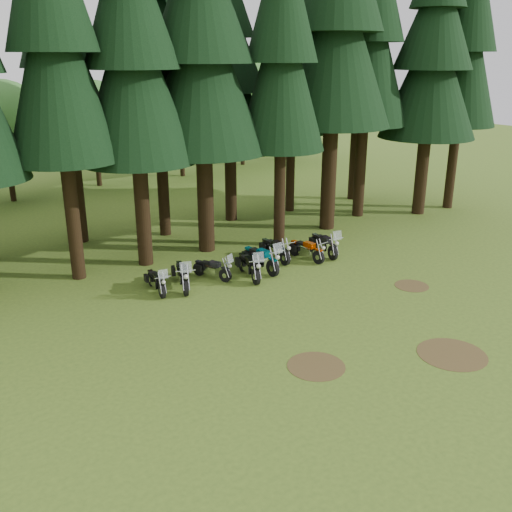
# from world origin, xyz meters

# --- Properties ---
(ground) EXTENTS (120.00, 120.00, 0.00)m
(ground) POSITION_xyz_m (0.00, 0.00, 0.00)
(ground) COLOR #446120
(ground) RESTS_ON ground
(pine_front_3) EXTENTS (4.32, 4.32, 17.57)m
(pine_front_3) POSITION_xyz_m (-6.29, 9.51, 10.52)
(pine_front_3) COLOR black
(pine_front_3) RESTS_ON ground
(pine_front_4) EXTENTS (4.95, 4.95, 16.33)m
(pine_front_4) POSITION_xyz_m (-3.21, 9.40, 9.78)
(pine_front_4) COLOR black
(pine_front_4) RESTS_ON ground
(pine_front_5) EXTENTS (5.81, 5.81, 16.72)m
(pine_front_5) POSITION_xyz_m (0.07, 9.44, 10.01)
(pine_front_5) COLOR black
(pine_front_5) RESTS_ON ground
(pine_front_6) EXTENTS (4.15, 4.15, 16.75)m
(pine_front_6) POSITION_xyz_m (3.43, 8.02, 10.03)
(pine_front_6) COLOR black
(pine_front_6) RESTS_ON ground
(pine_front_8) EXTENTS (4.79, 4.79, 18.63)m
(pine_front_8) POSITION_xyz_m (10.62, 9.61, 11.15)
(pine_front_8) COLOR black
(pine_front_8) RESTS_ON ground
(pine_front_9) EXTENTS (5.44, 5.44, 15.89)m
(pine_front_9) POSITION_xyz_m (13.94, 7.83, 9.51)
(pine_front_9) COLOR black
(pine_front_9) RESTS_ON ground
(pine_front_10) EXTENTS (4.25, 4.25, 17.69)m
(pine_front_10) POSITION_xyz_m (16.52, 7.63, 10.59)
(pine_front_10) COLOR black
(pine_front_10) RESTS_ON ground
(pine_back_2) EXTENTS (4.85, 4.85, 16.30)m
(pine_back_2) POSITION_xyz_m (-4.38, 14.40, 9.76)
(pine_back_2) COLOR black
(pine_back_2) RESTS_ON ground
(pine_back_3) EXTENTS (4.35, 4.35, 16.20)m
(pine_back_3) POSITION_xyz_m (-0.37, 12.94, 9.70)
(pine_back_3) COLOR black
(pine_back_3) RESTS_ON ground
(pine_back_4) EXTENTS (4.94, 4.94, 13.78)m
(pine_back_4) POSITION_xyz_m (4.04, 13.25, 8.25)
(pine_back_4) COLOR black
(pine_back_4) RESTS_ON ground
(pine_back_5) EXTENTS (3.94, 3.94, 16.33)m
(pine_back_5) POSITION_xyz_m (8.07, 12.86, 9.78)
(pine_back_5) COLOR black
(pine_back_5) RESTS_ON ground
(pine_back_6) EXTENTS (4.59, 4.59, 16.58)m
(pine_back_6) POSITION_xyz_m (13.36, 12.79, 9.93)
(pine_back_6) COLOR black
(pine_back_6) RESTS_ON ground
(decid_3) EXTENTS (6.12, 5.95, 7.65)m
(decid_3) POSITION_xyz_m (-4.71, 25.13, 4.51)
(decid_3) COLOR black
(decid_3) RESTS_ON ground
(decid_4) EXTENTS (5.93, 5.76, 7.41)m
(decid_4) POSITION_xyz_m (1.58, 26.32, 4.37)
(decid_4) COLOR black
(decid_4) RESTS_ON ground
(decid_5) EXTENTS (8.45, 8.21, 10.56)m
(decid_5) POSITION_xyz_m (8.29, 25.71, 6.23)
(decid_5) COLOR black
(decid_5) RESTS_ON ground
(decid_6) EXTENTS (7.06, 6.86, 8.82)m
(decid_6) POSITION_xyz_m (14.85, 27.01, 5.20)
(decid_6) COLOR black
(decid_6) RESTS_ON ground
(decid_7) EXTENTS (8.44, 8.20, 10.55)m
(decid_7) POSITION_xyz_m (19.46, 26.83, 6.22)
(decid_7) COLOR black
(decid_7) RESTS_ON ground
(dirt_patch_0) EXTENTS (1.80, 1.80, 0.01)m
(dirt_patch_0) POSITION_xyz_m (-3.00, -2.00, 0.01)
(dirt_patch_0) COLOR #4C3D1E
(dirt_patch_0) RESTS_ON ground
(dirt_patch_1) EXTENTS (1.40, 1.40, 0.01)m
(dirt_patch_1) POSITION_xyz_m (4.50, 0.50, 0.01)
(dirt_patch_1) COLOR #4C3D1E
(dirt_patch_1) RESTS_ON ground
(dirt_patch_2) EXTENTS (2.20, 2.20, 0.01)m
(dirt_patch_2) POSITION_xyz_m (1.00, -4.00, 0.01)
(dirt_patch_2) COLOR #4C3D1E
(dirt_patch_2) RESTS_ON ground
(motorcycle_0) EXTENTS (0.55, 2.03, 1.28)m
(motorcycle_0) POSITION_xyz_m (-4.31, 6.13, 0.43)
(motorcycle_0) COLOR black
(motorcycle_0) RESTS_ON ground
(motorcycle_1) EXTENTS (1.15, 2.37, 1.53)m
(motorcycle_1) POSITION_xyz_m (-3.25, 5.89, 0.51)
(motorcycle_1) COLOR black
(motorcycle_1) RESTS_ON ground
(motorcycle_2) EXTENTS (0.96, 1.95, 1.26)m
(motorcycle_2) POSITION_xyz_m (-1.74, 6.04, 0.42)
(motorcycle_2) COLOR black
(motorcycle_2) RESTS_ON ground
(motorcycle_3) EXTENTS (0.91, 2.39, 1.52)m
(motorcycle_3) POSITION_xyz_m (-0.40, 5.21, 0.51)
(motorcycle_3) COLOR black
(motorcycle_3) RESTS_ON ground
(motorcycle_4) EXTENTS (0.47, 2.51, 1.59)m
(motorcycle_4) POSITION_xyz_m (0.50, 5.60, 0.53)
(motorcycle_4) COLOR black
(motorcycle_4) RESTS_ON ground
(motorcycle_5) EXTENTS (0.40, 2.32, 0.94)m
(motorcycle_5) POSITION_xyz_m (1.86, 6.33, 0.48)
(motorcycle_5) COLOR black
(motorcycle_5) RESTS_ON ground
(motorcycle_6) EXTENTS (0.39, 2.17, 0.88)m
(motorcycle_6) POSITION_xyz_m (3.06, 5.50, 0.45)
(motorcycle_6) COLOR black
(motorcycle_6) RESTS_ON ground
(motorcycle_7) EXTENTS (0.75, 2.36, 1.49)m
(motorcycle_7) POSITION_xyz_m (4.20, 5.54, 0.50)
(motorcycle_7) COLOR black
(motorcycle_7) RESTS_ON ground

